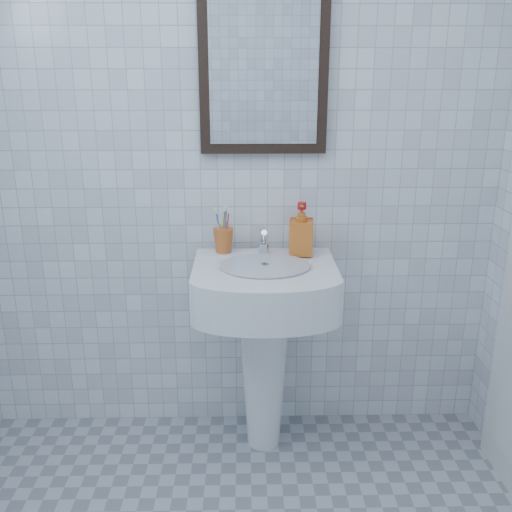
{
  "coord_description": "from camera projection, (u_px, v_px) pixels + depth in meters",
  "views": [
    {
      "loc": [
        0.04,
        -1.12,
        1.56
      ],
      "look_at": [
        0.08,
        0.86,
        0.91
      ],
      "focal_mm": 40.0,
      "sensor_mm": 36.0,
      "label": 1
    }
  ],
  "objects": [
    {
      "name": "wall_back",
      "position": [
        234.0,
        150.0,
        2.3
      ],
      "size": [
        2.2,
        0.02,
        2.5
      ],
      "primitive_type": "cube",
      "color": "silver",
      "rests_on": "ground"
    },
    {
      "name": "washbasin",
      "position": [
        264.0,
        325.0,
        2.31
      ],
      "size": [
        0.55,
        0.41,
        0.85
      ],
      "color": "white",
      "rests_on": "ground"
    },
    {
      "name": "faucet",
      "position": [
        264.0,
        243.0,
        2.31
      ],
      "size": [
        0.05,
        0.1,
        0.11
      ],
      "color": "silver",
      "rests_on": "washbasin"
    },
    {
      "name": "toothbrush_cup",
      "position": [
        223.0,
        240.0,
        2.33
      ],
      "size": [
        0.09,
        0.09,
        0.1
      ],
      "primitive_type": null,
      "rotation": [
        0.0,
        0.0,
        -0.11
      ],
      "color": "#CD6224",
      "rests_on": "washbasin"
    },
    {
      "name": "soap_dispenser",
      "position": [
        301.0,
        229.0,
        2.29
      ],
      "size": [
        0.11,
        0.11,
        0.21
      ],
      "primitive_type": "imported",
      "rotation": [
        0.0,
        0.0,
        -0.12
      ],
      "color": "#CF4F14",
      "rests_on": "washbasin"
    },
    {
      "name": "wall_mirror",
      "position": [
        264.0,
        72.0,
        2.19
      ],
      "size": [
        0.5,
        0.04,
        0.62
      ],
      "color": "black",
      "rests_on": "wall_back"
    }
  ]
}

